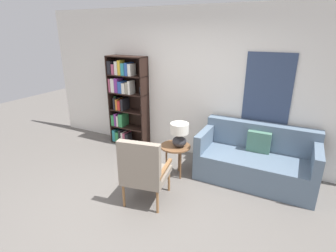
{
  "coord_description": "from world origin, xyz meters",
  "views": [
    {
      "loc": [
        1.82,
        -2.41,
        2.29
      ],
      "look_at": [
        0.09,
        0.98,
        0.9
      ],
      "focal_mm": 28.0,
      "sensor_mm": 36.0,
      "label": 1
    }
  ],
  "objects_px": {
    "bookshelf": "(125,100)",
    "table_lamp": "(179,133)",
    "couch": "(255,160)",
    "armchair": "(143,169)",
    "side_table": "(175,149)"
  },
  "relations": [
    {
      "from": "armchair",
      "to": "side_table",
      "type": "bearing_deg",
      "value": 86.91
    },
    {
      "from": "bookshelf",
      "to": "side_table",
      "type": "xyz_separation_m",
      "value": [
        1.52,
        -0.74,
        -0.47
      ]
    },
    {
      "from": "bookshelf",
      "to": "table_lamp",
      "type": "distance_m",
      "value": 1.75
    },
    {
      "from": "bookshelf",
      "to": "side_table",
      "type": "relative_size",
      "value": 3.42
    },
    {
      "from": "side_table",
      "to": "table_lamp",
      "type": "height_order",
      "value": "table_lamp"
    },
    {
      "from": "couch",
      "to": "armchair",
      "type": "bearing_deg",
      "value": -132.01
    },
    {
      "from": "armchair",
      "to": "couch",
      "type": "relative_size",
      "value": 0.55
    },
    {
      "from": "couch",
      "to": "table_lamp",
      "type": "distance_m",
      "value": 1.3
    },
    {
      "from": "bookshelf",
      "to": "couch",
      "type": "xyz_separation_m",
      "value": [
        2.71,
        -0.26,
        -0.61
      ]
    },
    {
      "from": "armchair",
      "to": "table_lamp",
      "type": "xyz_separation_m",
      "value": [
        0.11,
        0.91,
        0.22
      ]
    },
    {
      "from": "bookshelf",
      "to": "table_lamp",
      "type": "bearing_deg",
      "value": -25.03
    },
    {
      "from": "bookshelf",
      "to": "side_table",
      "type": "distance_m",
      "value": 1.75
    },
    {
      "from": "couch",
      "to": "bookshelf",
      "type": "bearing_deg",
      "value": 174.5
    },
    {
      "from": "bookshelf",
      "to": "table_lamp",
      "type": "xyz_separation_m",
      "value": [
        1.58,
        -0.74,
        -0.18
      ]
    },
    {
      "from": "table_lamp",
      "to": "armchair",
      "type": "bearing_deg",
      "value": -97.11
    }
  ]
}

